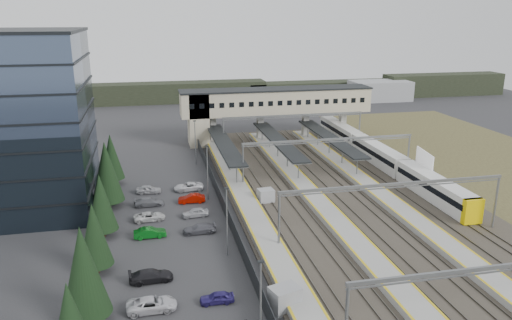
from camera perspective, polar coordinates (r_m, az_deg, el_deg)
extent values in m
plane|color=#2B2B2D|center=(66.10, 2.53, -7.00)|extent=(220.00, 220.00, 0.00)
cube|color=black|center=(76.95, -26.94, -2.68)|extent=(24.30, 18.30, 0.25)
cylinder|color=black|center=(48.47, -18.58, -16.53)|extent=(0.44, 0.44, 1.20)
cone|color=black|center=(46.24, -19.09, -11.83)|extent=(4.26, 4.26, 8.20)
cylinder|color=black|center=(56.22, -17.66, -11.59)|extent=(0.44, 0.44, 1.20)
cone|color=black|center=(54.59, -18.00, -8.06)|extent=(3.54, 3.54, 6.80)
cylinder|color=black|center=(64.30, -16.99, -7.87)|extent=(0.44, 0.44, 1.20)
cone|color=black|center=(62.84, -17.28, -4.62)|extent=(3.64, 3.64, 7.00)
cylinder|color=black|center=(73.53, -16.43, -4.71)|extent=(0.44, 0.44, 1.20)
cone|color=black|center=(72.04, -16.72, -1.25)|extent=(4.42, 4.42, 8.50)
cylinder|color=black|center=(82.94, -16.00, -2.25)|extent=(0.44, 0.44, 1.20)
cone|color=black|center=(81.78, -16.21, 0.40)|extent=(3.74, 3.74, 7.20)
imported|color=silver|center=(48.55, -11.81, -15.85)|extent=(4.65, 2.19, 1.29)
imported|color=black|center=(53.12, -11.90, -12.82)|extent=(4.57, 2.15, 1.29)
imported|color=#0B5714|center=(62.61, -12.03, -8.13)|extent=(3.94, 1.51, 1.28)
imported|color=silver|center=(67.50, -12.08, -6.34)|extent=(4.26, 2.28, 1.14)
imported|color=slate|center=(72.41, -12.12, -4.70)|extent=(4.25, 1.78, 1.23)
imported|color=#ABABB0|center=(77.38, -12.16, -3.30)|extent=(3.85, 1.87, 1.27)
imported|color=navy|center=(48.85, -4.49, -15.41)|extent=(3.29, 1.42, 1.11)
imported|color=#53545C|center=(62.83, -6.51, -7.80)|extent=(4.15, 1.72, 1.20)
imported|color=#B0B0B6|center=(67.68, -6.97, -5.98)|extent=(3.68, 1.76, 1.21)
imported|color=#950D03|center=(72.58, -7.38, -4.39)|extent=(3.90, 1.49, 1.27)
imported|color=silver|center=(77.55, -7.73, -3.03)|extent=(4.55, 2.22, 1.24)
cylinder|color=slate|center=(41.04, 0.52, -16.47)|extent=(0.16, 0.16, 8.00)
cube|color=black|center=(39.01, 0.54, -11.53)|extent=(0.50, 0.25, 0.15)
cylinder|color=slate|center=(55.82, -3.35, -7.12)|extent=(0.16, 0.16, 8.00)
cube|color=black|center=(54.34, -3.42, -3.26)|extent=(0.50, 0.25, 0.15)
cylinder|color=slate|center=(72.53, -5.57, -1.53)|extent=(0.16, 0.16, 8.00)
cube|color=black|center=(71.40, -5.66, 1.53)|extent=(0.50, 0.25, 0.15)
cylinder|color=slate|center=(89.75, -6.94, 1.95)|extent=(0.16, 0.16, 8.00)
cube|color=black|center=(88.83, -7.03, 4.45)|extent=(0.50, 0.25, 0.15)
cube|color=#26282B|center=(69.05, -3.76, -5.07)|extent=(0.08, 90.00, 2.00)
cube|color=gray|center=(47.63, 3.31, -15.50)|extent=(3.16, 2.70, 2.23)
cube|color=gray|center=(71.95, 1.13, -4.13)|extent=(2.40, 2.08, 2.00)
cube|color=#363329|center=(74.13, 10.58, -4.53)|extent=(34.00, 90.00, 0.20)
cube|color=#59544C|center=(70.31, 0.93, -5.26)|extent=(0.08, 90.00, 0.14)
cube|color=#59544C|center=(70.63, 2.07, -5.17)|extent=(0.08, 90.00, 0.14)
cube|color=#59544C|center=(71.27, 4.07, -5.00)|extent=(0.08, 90.00, 0.14)
cube|color=#59544C|center=(71.66, 5.18, -4.90)|extent=(0.08, 90.00, 0.14)
cube|color=#59544C|center=(73.09, 8.61, -4.59)|extent=(0.08, 90.00, 0.14)
cube|color=#59544C|center=(73.59, 9.66, -4.49)|extent=(0.08, 90.00, 0.14)
cube|color=#59544C|center=(74.55, 11.50, -4.32)|extent=(0.08, 90.00, 0.14)
cube|color=#59544C|center=(75.12, 12.51, -4.22)|extent=(0.08, 90.00, 0.14)
cube|color=#59544C|center=(77.07, 15.60, -3.91)|extent=(0.08, 90.00, 0.14)
cube|color=#59544C|center=(77.74, 16.55, -3.81)|extent=(0.08, 90.00, 0.14)
cube|color=#59544C|center=(78.97, 18.18, -3.64)|extent=(0.08, 90.00, 0.14)
cube|color=#59544C|center=(79.69, 19.08, -3.54)|extent=(0.08, 90.00, 0.14)
cube|color=#9A9B95|center=(69.80, -0.90, -5.28)|extent=(3.20, 82.00, 0.90)
cube|color=gold|center=(69.39, -2.08, -5.02)|extent=(0.25, 82.00, 0.02)
cube|color=gold|center=(69.91, 0.27, -4.84)|extent=(0.25, 82.00, 0.02)
cube|color=#9A9B95|center=(72.28, 6.92, -4.62)|extent=(3.20, 82.00, 0.90)
cube|color=gold|center=(71.68, 5.83, -4.38)|extent=(0.25, 82.00, 0.02)
cube|color=gold|center=(72.59, 8.02, -4.18)|extent=(0.25, 82.00, 0.02)
cube|color=#9A9B95|center=(76.01, 14.08, -3.94)|extent=(3.20, 82.00, 0.90)
cube|color=gold|center=(75.24, 13.11, -3.71)|extent=(0.25, 82.00, 0.02)
cube|color=gold|center=(76.49, 15.09, -3.52)|extent=(0.25, 82.00, 0.02)
cube|color=black|center=(89.35, -3.69, 1.98)|extent=(3.00, 30.00, 0.25)
cube|color=slate|center=(89.39, -3.69, 1.88)|extent=(3.10, 30.00, 0.12)
cylinder|color=slate|center=(77.47, -2.22, -1.52)|extent=(0.20, 0.20, 3.10)
cylinder|color=slate|center=(83.59, -3.00, -0.18)|extent=(0.20, 0.20, 3.10)
cylinder|color=slate|center=(89.76, -3.67, 0.99)|extent=(0.20, 0.20, 3.10)
cylinder|color=slate|center=(95.98, -4.26, 2.00)|extent=(0.20, 0.20, 3.10)
cylinder|color=slate|center=(102.23, -4.77, 2.89)|extent=(0.20, 0.20, 3.10)
cube|color=black|center=(91.30, 2.53, 2.31)|extent=(3.00, 30.00, 0.25)
cube|color=slate|center=(91.34, 2.53, 2.22)|extent=(3.10, 30.00, 0.12)
cylinder|color=slate|center=(79.71, 4.88, -1.05)|extent=(0.20, 0.20, 3.10)
cylinder|color=slate|center=(85.67, 3.62, 0.23)|extent=(0.20, 0.20, 3.10)
cylinder|color=slate|center=(91.71, 2.52, 1.34)|extent=(0.20, 0.20, 3.10)
cylinder|color=slate|center=(97.80, 1.56, 2.31)|extent=(0.20, 0.20, 3.10)
cylinder|color=slate|center=(103.94, 0.71, 3.17)|extent=(0.20, 0.20, 3.10)
cube|color=black|center=(94.28, 8.43, 2.60)|extent=(3.00, 30.00, 0.25)
cube|color=slate|center=(94.31, 8.42, 2.51)|extent=(3.10, 30.00, 0.12)
cylinder|color=slate|center=(83.10, 11.49, -0.59)|extent=(0.20, 0.20, 3.10)
cylinder|color=slate|center=(88.84, 9.84, 0.61)|extent=(0.20, 0.20, 3.10)
cylinder|color=slate|center=(94.67, 8.39, 1.66)|extent=(0.20, 0.20, 3.10)
cylinder|color=slate|center=(100.59, 7.11, 2.59)|extent=(0.20, 0.20, 3.10)
cylinder|color=slate|center=(106.57, 5.97, 3.41)|extent=(0.20, 0.20, 3.10)
cube|color=#C2B494|center=(105.45, 2.34, 6.73)|extent=(40.00, 6.00, 5.00)
cube|color=black|center=(105.04, 2.36, 8.10)|extent=(40.40, 6.40, 0.30)
cube|color=#C2B494|center=(103.17, -6.62, 4.72)|extent=(4.00, 6.00, 11.00)
cube|color=black|center=(99.50, -7.36, 6.08)|extent=(1.00, 0.06, 1.00)
cube|color=black|center=(99.68, -6.21, 6.14)|extent=(1.00, 0.06, 1.00)
cube|color=black|center=(99.91, -5.06, 6.20)|extent=(1.00, 0.06, 1.00)
cube|color=black|center=(100.17, -3.92, 6.25)|extent=(1.00, 0.06, 1.00)
cube|color=black|center=(100.47, -2.79, 6.30)|extent=(1.00, 0.06, 1.00)
cube|color=black|center=(100.81, -1.66, 6.35)|extent=(1.00, 0.06, 1.00)
cube|color=black|center=(101.19, -0.54, 6.39)|extent=(1.00, 0.06, 1.00)
cube|color=black|center=(101.61, 0.57, 6.43)|extent=(1.00, 0.06, 1.00)
cube|color=black|center=(102.06, 1.67, 6.47)|extent=(1.00, 0.06, 1.00)
cube|color=black|center=(102.55, 2.77, 6.51)|extent=(1.00, 0.06, 1.00)
cube|color=black|center=(103.08, 3.85, 6.54)|extent=(1.00, 0.06, 1.00)
cube|color=black|center=(103.64, 4.92, 6.57)|extent=(1.00, 0.06, 1.00)
cube|color=black|center=(104.24, 5.98, 6.60)|extent=(1.00, 0.06, 1.00)
cube|color=black|center=(104.87, 7.02, 6.63)|extent=(1.00, 0.06, 1.00)
cube|color=black|center=(105.54, 8.06, 6.65)|extent=(1.00, 0.06, 1.00)
cube|color=black|center=(106.24, 9.08, 6.67)|extent=(1.00, 0.06, 1.00)
cube|color=black|center=(106.98, 10.08, 6.69)|extent=(1.00, 0.06, 1.00)
cube|color=black|center=(107.74, 11.08, 6.70)|extent=(1.00, 0.06, 1.00)
cube|color=black|center=(108.54, 12.05, 6.72)|extent=(1.00, 0.06, 1.00)
cube|color=#9A9B95|center=(103.86, -5.75, 3.42)|extent=(1.20, 1.60, 6.00)
cube|color=#9A9B95|center=(104.03, -4.93, 3.46)|extent=(1.20, 1.60, 6.00)
cube|color=#9A9B95|center=(105.71, 0.47, 3.73)|extent=(1.20, 1.60, 6.00)
cube|color=#9A9B95|center=(108.29, 5.65, 3.96)|extent=(1.20, 1.60, 6.00)
cube|color=#9A9B95|center=(111.15, 9.84, 4.12)|extent=(1.20, 1.60, 6.00)
cube|color=slate|center=(45.69, 27.26, -11.07)|extent=(28.40, 0.12, 0.12)
cylinder|color=slate|center=(57.15, 2.66, -7.08)|extent=(0.28, 0.28, 7.00)
cylinder|color=slate|center=(69.38, 25.70, -4.43)|extent=(0.28, 0.28, 7.00)
cube|color=slate|center=(60.79, 15.58, -2.68)|extent=(28.40, 0.25, 0.35)
cube|color=slate|center=(60.92, 15.55, -3.04)|extent=(28.40, 0.12, 0.12)
cylinder|color=slate|center=(77.30, -1.50, -0.70)|extent=(0.28, 0.28, 7.00)
cylinder|color=slate|center=(86.74, 16.99, 0.49)|extent=(0.28, 0.28, 7.00)
cube|color=slate|center=(80.04, 8.39, 2.33)|extent=(28.40, 0.25, 0.35)
cube|color=slate|center=(80.13, 8.37, 2.05)|extent=(28.40, 0.12, 0.12)
cylinder|color=slate|center=(96.33, -3.72, 2.74)|extent=(0.28, 0.28, 7.00)
cylinder|color=slate|center=(104.05, 11.73, 3.46)|extent=(0.28, 0.28, 7.00)
cube|color=slate|center=(98.54, 4.35, 5.12)|extent=(28.40, 0.25, 0.35)
cube|color=slate|center=(98.62, 4.34, 4.89)|extent=(28.40, 0.12, 0.12)
cube|color=silver|center=(76.67, 19.74, -3.07)|extent=(2.60, 17.94, 3.34)
cube|color=black|center=(76.55, 19.76, -2.81)|extent=(2.65, 17.34, 0.83)
cube|color=slate|center=(77.14, 19.64, -4.08)|extent=(2.22, 16.54, 0.46)
cube|color=silver|center=(92.10, 13.78, 0.64)|extent=(2.60, 17.94, 3.34)
cube|color=black|center=(92.00, 13.80, 0.87)|extent=(2.65, 17.34, 0.83)
cube|color=slate|center=(92.49, 13.72, -0.21)|extent=(2.22, 16.54, 0.46)
cube|color=silver|center=(108.50, 9.57, 3.26)|extent=(2.60, 17.94, 3.34)
cube|color=black|center=(108.42, 9.58, 3.45)|extent=(2.65, 17.34, 0.83)
cube|color=slate|center=(108.83, 9.54, 2.53)|extent=(2.22, 16.54, 0.46)
cube|color=#EDC903|center=(69.83, 23.51, -5.39)|extent=(2.61, 0.90, 3.34)
cylinder|color=slate|center=(80.58, 19.53, -2.26)|extent=(0.20, 0.20, 3.50)
cylinder|color=slate|center=(85.10, 17.61, -1.10)|extent=(0.20, 0.20, 3.50)
cube|color=silver|center=(82.17, 18.68, -0.15)|extent=(1.11, 6.51, 3.28)
cube|color=black|center=(155.45, -10.08, 7.60)|extent=(60.00, 8.00, 6.00)
cube|color=black|center=(165.08, 7.70, 8.03)|extent=(50.00, 8.00, 5.00)
cube|color=black|center=(178.17, 20.60, 8.08)|extent=(40.00, 8.00, 7.00)
cube|color=black|center=(157.46, -26.68, 6.03)|extent=(30.00, 8.00, 5.00)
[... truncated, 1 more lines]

